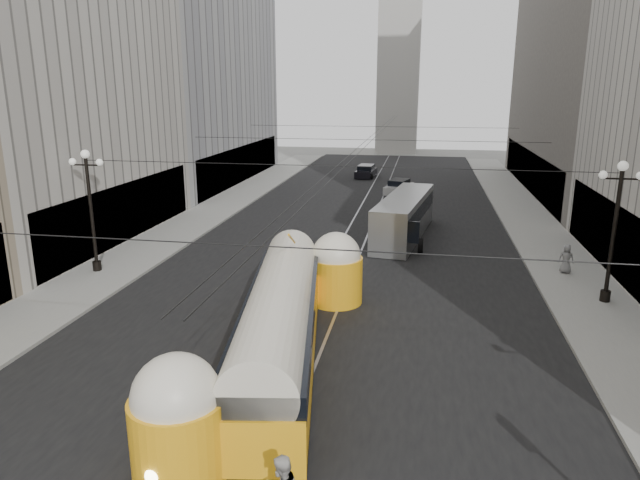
% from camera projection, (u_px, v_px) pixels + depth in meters
% --- Properties ---
extents(road, '(20.00, 85.00, 0.02)m').
position_uv_depth(road, '(363.00, 222.00, 41.91)').
color(road, black).
rests_on(road, ground).
extents(sidewalk_left, '(4.00, 72.00, 0.15)m').
position_uv_depth(sidewalk_left, '(223.00, 205.00, 47.29)').
color(sidewalk_left, gray).
rests_on(sidewalk_left, ground).
extents(sidewalk_right, '(4.00, 72.00, 0.15)m').
position_uv_depth(sidewalk_right, '(525.00, 217.00, 43.14)').
color(sidewalk_right, gray).
rests_on(sidewalk_right, ground).
extents(rail_left, '(0.12, 85.00, 0.04)m').
position_uv_depth(rail_left, '(353.00, 221.00, 42.04)').
color(rail_left, gray).
rests_on(rail_left, ground).
extents(rail_right, '(0.12, 85.00, 0.04)m').
position_uv_depth(rail_right, '(373.00, 222.00, 41.78)').
color(rail_right, gray).
rests_on(rail_right, ground).
extents(building_left_far, '(12.60, 28.60, 28.60)m').
position_uv_depth(building_left_far, '(181.00, 38.00, 56.38)').
color(building_left_far, '#999999').
rests_on(building_left_far, ground).
extents(building_right_far, '(12.60, 32.60, 32.60)m').
position_uv_depth(building_right_far, '(617.00, 6.00, 48.96)').
color(building_right_far, '#514C47').
rests_on(building_right_far, ground).
extents(distant_tower, '(6.00, 6.00, 31.36)m').
position_uv_depth(distant_tower, '(400.00, 49.00, 83.17)').
color(distant_tower, '#B2AFA8').
rests_on(distant_tower, ground).
extents(lamppost_left_mid, '(1.86, 0.44, 6.37)m').
position_uv_depth(lamppost_left_mid, '(90.00, 204.00, 29.33)').
color(lamppost_left_mid, black).
rests_on(lamppost_left_mid, sidewalk_left).
extents(lamppost_right_mid, '(1.86, 0.44, 6.37)m').
position_uv_depth(lamppost_right_mid, '(615.00, 224.00, 24.99)').
color(lamppost_right_mid, black).
rests_on(lamppost_right_mid, sidewalk_right).
extents(catenary, '(25.00, 72.00, 0.23)m').
position_uv_depth(catenary, '(365.00, 142.00, 39.41)').
color(catenary, black).
rests_on(catenary, ground).
extents(streetcar, '(4.45, 15.16, 3.34)m').
position_uv_depth(streetcar, '(280.00, 321.00, 19.96)').
color(streetcar, '#FFAE16').
rests_on(streetcar, ground).
extents(city_bus, '(3.75, 11.04, 2.74)m').
position_uv_depth(city_bus, '(404.00, 215.00, 37.17)').
color(city_bus, gray).
rests_on(city_bus, ground).
extents(sedan_white_far, '(2.72, 4.40, 1.29)m').
position_uv_depth(sedan_white_far, '(399.00, 187.00, 52.91)').
color(sedan_white_far, silver).
rests_on(sedan_white_far, ground).
extents(sedan_dark_far, '(2.15, 4.42, 1.35)m').
position_uv_depth(sedan_dark_far, '(366.00, 172.00, 62.48)').
color(sedan_dark_far, black).
rests_on(sedan_dark_far, ground).
extents(pedestrian_sidewalk_right, '(0.82, 0.60, 1.53)m').
position_uv_depth(pedestrian_sidewalk_right, '(566.00, 259.00, 29.67)').
color(pedestrian_sidewalk_right, slate).
rests_on(pedestrian_sidewalk_right, sidewalk_right).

